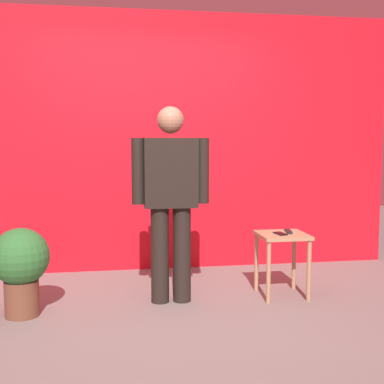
% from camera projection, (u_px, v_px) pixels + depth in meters
% --- Properties ---
extents(ground_plane, '(12.00, 12.00, 0.00)m').
position_uv_depth(ground_plane, '(175.00, 323.00, 3.81)').
color(ground_plane, gray).
extents(back_wall_red, '(5.07, 0.12, 2.66)m').
position_uv_depth(back_wall_red, '(154.00, 142.00, 5.32)').
color(back_wall_red, red).
rests_on(back_wall_red, ground_plane).
extents(standing_person, '(0.64, 0.24, 1.63)m').
position_uv_depth(standing_person, '(171.00, 194.00, 4.22)').
color(standing_person, black).
rests_on(standing_person, ground_plane).
extents(side_table, '(0.41, 0.41, 0.55)m').
position_uv_depth(side_table, '(282.00, 246.00, 4.43)').
color(side_table, tan).
rests_on(side_table, ground_plane).
extents(cell_phone, '(0.09, 0.15, 0.01)m').
position_uv_depth(cell_phone, '(280.00, 234.00, 4.39)').
color(cell_phone, black).
rests_on(cell_phone, side_table).
extents(tv_remote, '(0.07, 0.18, 0.02)m').
position_uv_depth(tv_remote, '(288.00, 231.00, 4.47)').
color(tv_remote, black).
rests_on(tv_remote, side_table).
extents(potted_plant, '(0.44, 0.44, 0.69)m').
position_uv_depth(potted_plant, '(21.00, 264.00, 3.92)').
color(potted_plant, brown).
rests_on(potted_plant, ground_plane).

